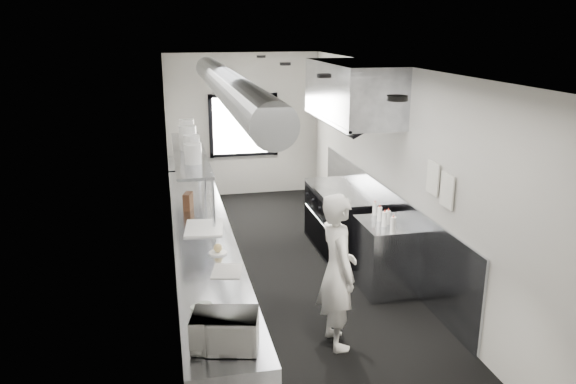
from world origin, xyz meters
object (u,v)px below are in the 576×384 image
bottle_station (386,256)px  small_plate (218,253)px  exhaust_hood (352,92)px  deli_tub_a (205,309)px  deli_tub_b (198,311)px  pass_shelf (190,154)px  squeeze_bottle_a (393,225)px  knife_block (188,201)px  squeeze_bottle_d (380,214)px  plate_stack_b (192,145)px  prep_counter (204,266)px  squeeze_bottle_e (375,209)px  far_work_table (189,186)px  squeeze_bottle_c (388,217)px  squeeze_bottle_b (384,219)px  microwave (225,331)px  plate_stack_c (188,138)px  cutting_board (204,228)px  plate_stack_a (193,154)px  line_cook (338,271)px  range (344,220)px  plate_stack_d (187,130)px

bottle_station → small_plate: small_plate is taller
exhaust_hood → deli_tub_a: exhaust_hood is taller
deli_tub_b → small_plate: (0.30, 1.36, -0.04)m
pass_shelf → squeeze_bottle_a: pass_shelf is taller
knife_block → squeeze_bottle_d: size_ratio=1.25×
plate_stack_b → squeeze_bottle_a: plate_stack_b is taller
prep_counter → squeeze_bottle_d: 2.30m
prep_counter → squeeze_bottle_e: (2.25, 0.13, 0.54)m
far_work_table → squeeze_bottle_c: size_ratio=6.76×
squeeze_bottle_b → exhaust_hood: bearing=88.7°
knife_block → squeeze_bottle_e: size_ratio=1.29×
microwave → squeeze_bottle_b: microwave is taller
pass_shelf → plate_stack_c: bearing=97.2°
exhaust_hood → squeeze_bottle_e: 1.76m
bottle_station → microwave: bearing=-133.8°
cutting_board → plate_stack_a: size_ratio=2.32×
microwave → cutting_board: size_ratio=0.77×
plate_stack_b → squeeze_bottle_d: 2.72m
exhaust_hood → deli_tub_b: exhaust_hood is taller
pass_shelf → deli_tub_a: 3.61m
pass_shelf → squeeze_bottle_d: 2.83m
bottle_station → line_cook: (-1.01, -1.13, 0.39)m
bottle_station → plate_stack_b: plate_stack_b is taller
small_plate → knife_block: bearing=98.3°
exhaust_hood → bottle_station: exhaust_hood is taller
knife_block → squeeze_bottle_d: knife_block is taller
squeeze_bottle_b → prep_counter: bearing=172.1°
far_work_table → squeeze_bottle_e: size_ratio=6.77×
pass_shelf → bottle_station: pass_shelf is taller
microwave → plate_stack_b: bearing=103.1°
range → cutting_board: (-2.16, -1.10, 0.44)m
squeeze_bottle_e → squeeze_bottle_c: bearing=-84.6°
plate_stack_a → squeeze_bottle_e: 2.48m
deli_tub_b → small_plate: bearing=77.4°
squeeze_bottle_c → squeeze_bottle_d: bearing=112.7°
deli_tub_b → squeeze_bottle_a: size_ratio=0.64×
plate_stack_a → squeeze_bottle_c: plate_stack_a is taller
range → plate_stack_d: 2.79m
plate_stack_b → bottle_station: bearing=-32.1°
range → knife_block: size_ratio=7.02×
bottle_station → plate_stack_a: (-2.34, 0.95, 1.25)m
knife_block → far_work_table: bearing=104.8°
prep_counter → plate_stack_d: 2.64m
knife_block → deli_tub_a: bearing=-72.8°
exhaust_hood → far_work_table: exhaust_hood is taller
knife_block → plate_stack_b: 0.78m
plate_stack_c → squeeze_bottle_a: plate_stack_c is taller
squeeze_bottle_a → deli_tub_b: bearing=-147.4°
microwave → cutting_board: 2.72m
cutting_board → exhaust_hood: bearing=26.4°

